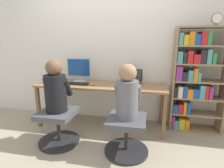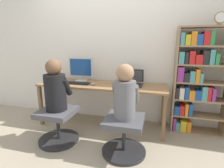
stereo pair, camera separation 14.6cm
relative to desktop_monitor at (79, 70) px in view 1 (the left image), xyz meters
The scene contains 13 objects.
ground_plane 1.08m from the desktop_monitor, 45.53° to the right, with size 14.00×14.00×0.00m, color tan.
wall_back 0.62m from the desktop_monitor, 28.88° to the left, with size 10.00×0.05×2.60m.
desk 0.51m from the desktop_monitor, 17.33° to the right, with size 2.04×0.58×0.70m.
desktop_monitor is the anchor object (origin of this frame).
laptop 0.90m from the desktop_monitor, ahead, with size 0.34×0.35×0.24m.
keyboard 0.28m from the desktop_monitor, 83.12° to the right, with size 0.40×0.13×0.03m.
computer_mouse_by_keyboard 0.41m from the desktop_monitor, 35.51° to the right, with size 0.06×0.10×0.03m.
office_chair_left 1.00m from the desktop_monitor, 91.48° to the right, with size 0.55×0.55×0.47m.
office_chair_right 1.37m from the desktop_monitor, 40.60° to the right, with size 0.55×0.55×0.47m.
person_at_monitor 0.77m from the desktop_monitor, 91.48° to the right, with size 0.34×0.31×0.68m.
person_at_laptop 1.21m from the desktop_monitor, 40.45° to the right, with size 0.32×0.29×0.65m.
bookshelf 1.82m from the desktop_monitor, ahead, with size 0.75×0.28×1.57m.
desk_clock 2.15m from the desktop_monitor, ahead, with size 0.14×0.03×0.16m.
Camera 1 is at (0.72, -2.32, 1.35)m, focal length 28.00 mm.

